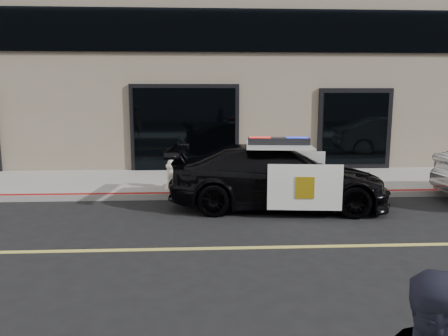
{
  "coord_description": "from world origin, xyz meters",
  "views": [
    {
      "loc": [
        -0.49,
        -7.0,
        2.57
      ],
      "look_at": [
        -0.0,
        2.2,
        1.0
      ],
      "focal_mm": 35.0,
      "sensor_mm": 36.0,
      "label": 1
    }
  ],
  "objects": [
    {
      "name": "ground",
      "position": [
        0.0,
        0.0,
        0.0
      ],
      "size": [
        120.0,
        120.0,
        0.0
      ],
      "primitive_type": "plane",
      "color": "black",
      "rests_on": "ground"
    },
    {
      "name": "sidewalk_n",
      "position": [
        0.0,
        5.25,
        0.07
      ],
      "size": [
        60.0,
        3.5,
        0.15
      ],
      "primitive_type": "cube",
      "color": "gray",
      "rests_on": "ground"
    },
    {
      "name": "police_car",
      "position": [
        1.24,
        2.64,
        0.72
      ],
      "size": [
        2.99,
        5.31,
        1.61
      ],
      "color": "black",
      "rests_on": "ground"
    },
    {
      "name": "fire_hydrant",
      "position": [
        -1.25,
        4.12,
        0.52
      ],
      "size": [
        0.35,
        0.49,
        0.78
      ],
      "color": "white",
      "rests_on": "sidewalk_n"
    },
    {
      "name": "building_n",
      "position": [
        0.0,
        10.5,
        6.0
      ],
      "size": [
        60.0,
        7.0,
        12.0
      ],
      "primitive_type": "cube",
      "color": "#756856",
      "rests_on": "ground"
    }
  ]
}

